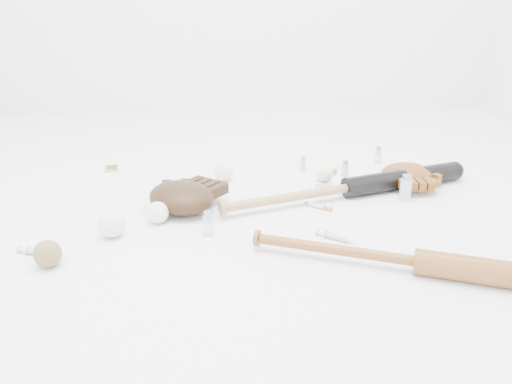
{
  "coord_description": "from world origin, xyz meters",
  "views": [
    {
      "loc": [
        -0.1,
        -1.55,
        0.67
      ],
      "look_at": [
        -0.01,
        -0.01,
        0.06
      ],
      "focal_mm": 35.0,
      "sensor_mm": 36.0,
      "label": 1
    }
  ],
  "objects": [
    {
      "name": "vial_5",
      "position": [
        0.53,
        0.45,
        0.04
      ],
      "size": [
        0.03,
        0.03,
        0.07
      ],
      "primitive_type": "cylinder",
      "color": "#B1BBC2",
      "rests_on": "ground"
    },
    {
      "name": "trading_card",
      "position": [
        -0.59,
        0.44,
        0.0
      ],
      "size": [
        0.08,
        0.09,
        0.0
      ],
      "primitive_type": "cube",
      "rotation": [
        0.0,
        0.0,
        0.25
      ],
      "color": "gold",
      "rests_on": "ground"
    },
    {
      "name": "glove_tan",
      "position": [
        0.57,
        0.19,
        0.04
      ],
      "size": [
        0.24,
        0.24,
        0.08
      ],
      "primitive_type": null,
      "rotation": [
        0.0,
        0.0,
        3.12
      ],
      "color": "brown",
      "rests_on": "ground"
    },
    {
      "name": "vial_3",
      "position": [
        0.51,
        0.03,
        0.05
      ],
      "size": [
        0.04,
        0.04,
        0.09
      ],
      "primitive_type": "cylinder",
      "color": "#B1BBC2",
      "rests_on": "ground"
    },
    {
      "name": "syringe_3",
      "position": [
        0.21,
        -0.25,
        0.01
      ],
      "size": [
        0.14,
        0.11,
        0.02
      ],
      "primitive_type": null,
      "rotation": [
        0.0,
        0.0,
        -0.63
      ],
      "color": "#ADBCC6",
      "rests_on": "ground"
    },
    {
      "name": "baseball_left",
      "position": [
        -0.45,
        -0.19,
        0.04
      ],
      "size": [
        0.08,
        0.08,
        0.08
      ],
      "primitive_type": "sphere",
      "color": "white",
      "rests_on": "ground"
    },
    {
      "name": "pedestal",
      "position": [
        0.24,
        0.14,
        0.02
      ],
      "size": [
        0.07,
        0.07,
        0.04
      ],
      "primitive_type": "cube",
      "rotation": [
        0.0,
        0.0,
        -0.14
      ],
      "color": "white",
      "rests_on": "ground"
    },
    {
      "name": "bat_dark",
      "position": [
        0.32,
        0.07,
        0.04
      ],
      "size": [
        0.98,
        0.4,
        0.07
      ],
      "primitive_type": null,
      "rotation": [
        0.0,
        0.0,
        0.33
      ],
      "color": "black",
      "rests_on": "ground"
    },
    {
      "name": "syringe_1",
      "position": [
        0.19,
        -0.01,
        0.01
      ],
      "size": [
        0.12,
        0.1,
        0.02
      ],
      "primitive_type": null,
      "rotation": [
        0.0,
        0.0,
        2.46
      ],
      "color": "#ADBCC6",
      "rests_on": "ground"
    },
    {
      "name": "baseball_aged",
      "position": [
        -0.59,
        -0.36,
        0.04
      ],
      "size": [
        0.07,
        0.07,
        0.07
      ],
      "primitive_type": "sphere",
      "color": "brown",
      "rests_on": "ground"
    },
    {
      "name": "syringe_4",
      "position": [
        0.5,
        0.27,
        0.01
      ],
      "size": [
        0.14,
        0.05,
        0.02
      ],
      "primitive_type": null,
      "rotation": [
        0.0,
        0.0,
        3.32
      ],
      "color": "#ADBCC6",
      "rests_on": "ground"
    },
    {
      "name": "vial_1",
      "position": [
        0.2,
        0.36,
        0.03
      ],
      "size": [
        0.02,
        0.02,
        0.06
      ],
      "primitive_type": "cylinder",
      "color": "#B1BBC2",
      "rests_on": "ground"
    },
    {
      "name": "vial_0",
      "position": [
        0.24,
        0.22,
        0.03
      ],
      "size": [
        0.02,
        0.02,
        0.07
      ],
      "primitive_type": "cylinder",
      "color": "#B1BBC2",
      "rests_on": "ground"
    },
    {
      "name": "bat_wood",
      "position": [
        0.38,
        -0.45,
        0.03
      ],
      "size": [
        0.89,
        0.4,
        0.07
      ],
      "primitive_type": null,
      "rotation": [
        0.0,
        0.0,
        -0.37
      ],
      "color": "brown",
      "rests_on": "ground"
    },
    {
      "name": "baseball_upper",
      "position": [
        -0.12,
        0.27,
        0.04
      ],
      "size": [
        0.08,
        0.08,
        0.08
      ],
      "primitive_type": "sphere",
      "color": "white",
      "rests_on": "ground"
    },
    {
      "name": "baseball_mid",
      "position": [
        -0.33,
        -0.1,
        0.03
      ],
      "size": [
        0.07,
        0.07,
        0.07
      ],
      "primitive_type": "sphere",
      "color": "white",
      "rests_on": "ground"
    },
    {
      "name": "glove_dark",
      "position": [
        -0.26,
        -0.01,
        0.05
      ],
      "size": [
        0.39,
        0.39,
        0.1
      ],
      "primitive_type": null,
      "rotation": [
        0.0,
        0.0,
        -0.69
      ],
      "color": "black",
      "rests_on": "ground"
    },
    {
      "name": "vial_4",
      "position": [
        -0.17,
        -0.2,
        0.04
      ],
      "size": [
        0.03,
        0.03,
        0.08
      ],
      "primitive_type": "cylinder",
      "color": "#B1BBC2",
      "rests_on": "ground"
    },
    {
      "name": "vial_2",
      "position": [
        0.35,
        0.28,
        0.03
      ],
      "size": [
        0.03,
        0.03,
        0.07
      ],
      "primitive_type": "cylinder",
      "color": "#B1BBC2",
      "rests_on": "ground"
    },
    {
      "name": "syringe_2",
      "position": [
        0.33,
        0.36,
        0.01
      ],
      "size": [
        0.06,
        0.14,
        0.02
      ],
      "primitive_type": null,
      "rotation": [
        0.0,
        0.0,
        1.27
      ],
      "color": "#ADBCC6",
      "rests_on": "ground"
    },
    {
      "name": "syringe_0",
      "position": [
        -0.63,
        -0.3,
        0.01
      ],
      "size": [
        0.16,
        0.07,
        0.02
      ],
      "primitive_type": null,
      "rotation": [
        0.0,
        0.0,
        -0.32
      ],
      "color": "#ADBCC6",
      "rests_on": "ground"
    },
    {
      "name": "baseball_on_pedestal",
      "position": [
        0.24,
        0.14,
        0.07
      ],
      "size": [
        0.06,
        0.06,
        0.06
      ],
      "primitive_type": "sphere",
      "color": "white",
      "rests_on": "pedestal"
    }
  ]
}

